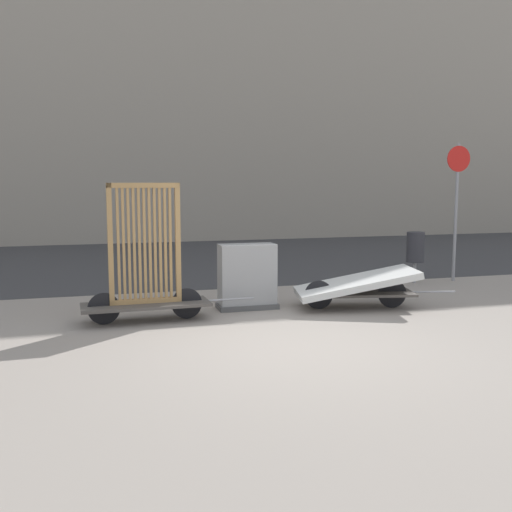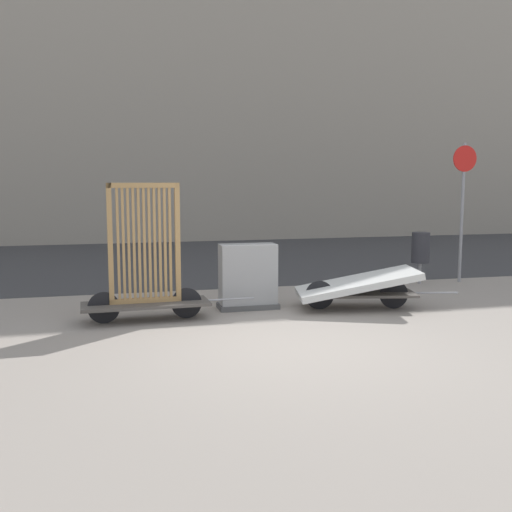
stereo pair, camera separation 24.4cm
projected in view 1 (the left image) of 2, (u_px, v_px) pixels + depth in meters
ground_plane at (295, 345)px, 7.28m from camera, size 60.00×60.00×0.00m
road_strip at (186, 259)px, 15.22m from camera, size 56.00×8.71×0.01m
building_facade at (153, 11)px, 20.31m from camera, size 48.00×4.00×15.44m
bike_cart_with_bedframe at (146, 275)px, 8.44m from camera, size 2.51×0.70×1.96m
bike_cart_with_mattress at (356, 285)px, 9.36m from camera, size 2.57×1.32×0.63m
utility_cabinet at (247, 279)px, 9.33m from camera, size 0.94×0.43×1.02m
trash_bin at (415, 248)px, 11.65m from camera, size 0.34×0.34×1.00m
sign_post at (457, 195)px, 11.75m from camera, size 0.50×0.06×2.71m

